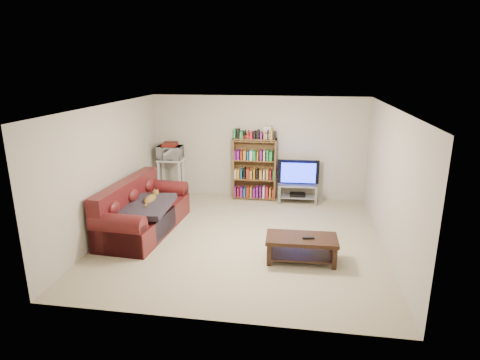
% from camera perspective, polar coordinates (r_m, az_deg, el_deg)
% --- Properties ---
extents(floor, '(5.00, 5.00, 0.00)m').
position_cam_1_polar(floor, '(7.46, 0.29, -8.28)').
color(floor, '#C6B993').
rests_on(floor, ground).
extents(ceiling, '(5.00, 5.00, 0.00)m').
position_cam_1_polar(ceiling, '(6.83, 0.32, 10.38)').
color(ceiling, white).
rests_on(ceiling, ground).
extents(wall_back, '(5.00, 0.00, 5.00)m').
position_cam_1_polar(wall_back, '(9.46, 2.55, 4.63)').
color(wall_back, beige).
rests_on(wall_back, ground).
extents(wall_front, '(5.00, 0.00, 5.00)m').
position_cam_1_polar(wall_front, '(4.73, -4.22, -7.39)').
color(wall_front, beige).
rests_on(wall_front, ground).
extents(wall_left, '(0.00, 5.00, 5.00)m').
position_cam_1_polar(wall_left, '(7.81, -18.16, 1.35)').
color(wall_left, beige).
rests_on(wall_left, ground).
extents(wall_right, '(0.00, 5.00, 5.00)m').
position_cam_1_polar(wall_right, '(7.14, 20.57, -0.23)').
color(wall_right, beige).
rests_on(wall_right, ground).
extents(sofa, '(1.12, 2.33, 0.97)m').
position_cam_1_polar(sofa, '(7.91, -13.93, -4.69)').
color(sofa, '#561617').
rests_on(sofa, floor).
extents(blanket, '(0.90, 1.15, 0.19)m').
position_cam_1_polar(blanket, '(7.62, -13.27, -3.63)').
color(blanket, '#2B252E').
rests_on(blanket, sofa).
extents(cat, '(0.29, 0.63, 0.19)m').
position_cam_1_polar(cat, '(7.78, -12.65, -2.72)').
color(cat, brown).
rests_on(cat, sofa).
extents(coffee_table, '(1.16, 0.60, 0.41)m').
position_cam_1_polar(coffee_table, '(6.63, 8.74, -9.02)').
color(coffee_table, black).
rests_on(coffee_table, floor).
extents(remote, '(0.19, 0.08, 0.02)m').
position_cam_1_polar(remote, '(6.53, 9.72, -8.15)').
color(remote, black).
rests_on(remote, coffee_table).
extents(tv_stand, '(0.90, 0.43, 0.44)m').
position_cam_1_polar(tv_stand, '(9.32, 8.18, -1.42)').
color(tv_stand, '#999EA3').
rests_on(tv_stand, floor).
extents(television, '(0.95, 0.17, 0.55)m').
position_cam_1_polar(television, '(9.20, 8.28, 1.04)').
color(television, black).
rests_on(television, tv_stand).
extents(dvd_player, '(0.36, 0.26, 0.06)m').
position_cam_1_polar(dvd_player, '(9.35, 8.15, -2.07)').
color(dvd_player, black).
rests_on(dvd_player, tv_stand).
extents(bookshelf, '(1.01, 0.32, 1.46)m').
position_cam_1_polar(bookshelf, '(9.38, 2.10, 1.69)').
color(bookshelf, brown).
rests_on(bookshelf, floor).
extents(shelf_clutter, '(0.74, 0.23, 0.28)m').
position_cam_1_polar(shelf_clutter, '(9.21, 2.76, 6.57)').
color(shelf_clutter, silver).
rests_on(shelf_clutter, bookshelf).
extents(microwave_stand, '(0.59, 0.44, 0.93)m').
position_cam_1_polar(microwave_stand, '(9.72, -9.77, 1.04)').
color(microwave_stand, silver).
rests_on(microwave_stand, floor).
extents(microwave, '(0.58, 0.40, 0.32)m').
position_cam_1_polar(microwave, '(9.60, -9.91, 3.87)').
color(microwave, silver).
rests_on(microwave, microwave_stand).
extents(game_boxes, '(0.34, 0.30, 0.05)m').
position_cam_1_polar(game_boxes, '(9.57, -9.96, 4.94)').
color(game_boxes, maroon).
rests_on(game_boxes, microwave).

